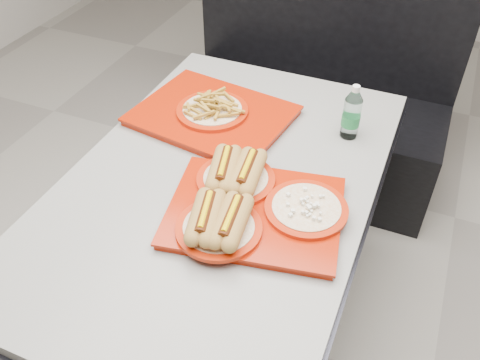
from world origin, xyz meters
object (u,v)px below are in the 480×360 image
at_px(diner_table, 221,218).
at_px(tray_far, 212,112).
at_px(booth_bench, 313,99).
at_px(water_bottle, 352,115).
at_px(tray_near, 248,204).

relative_size(diner_table, tray_far, 2.51).
xyz_separation_m(booth_bench, water_bottle, (0.31, -0.72, 0.43)).
relative_size(booth_bench, water_bottle, 7.04).
bearing_deg(tray_far, water_bottle, 11.06).
xyz_separation_m(diner_table, booth_bench, (0.00, 1.09, -0.18)).
relative_size(diner_table, water_bottle, 7.41).
bearing_deg(diner_table, tray_far, 118.90).
distance_m(diner_table, tray_near, 0.26).
bearing_deg(tray_near, diner_table, 142.92).
relative_size(tray_near, water_bottle, 2.80).
xyz_separation_m(tray_near, tray_far, (-0.29, 0.39, -0.01)).
relative_size(booth_bench, tray_near, 2.52).
bearing_deg(water_bottle, tray_near, -109.79).
relative_size(diner_table, tray_near, 2.65).
xyz_separation_m(diner_table, tray_near, (0.13, -0.10, 0.20)).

